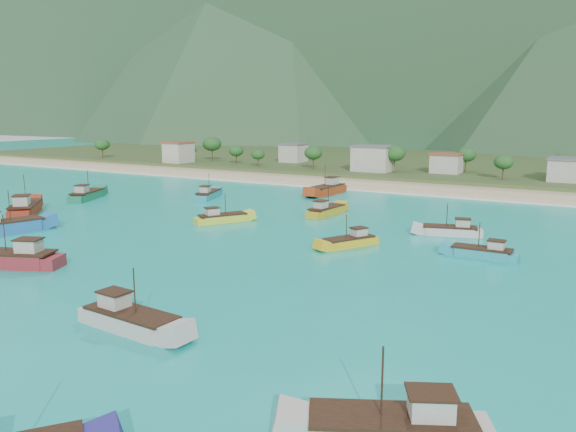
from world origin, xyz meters
The scene contains 19 objects.
ground centered at (0.00, 0.00, 0.00)m, with size 600.00×600.00×0.00m, color #0D9796.
beach centered at (0.00, 79.00, 0.00)m, with size 400.00×18.00×1.20m, color beige.
land centered at (0.00, 140.00, 0.00)m, with size 400.00×110.00×2.40m, color #385123.
surf_line centered at (0.00, 69.50, 0.00)m, with size 400.00×2.50×0.08m, color white.
village centered at (9.75, 100.43, 4.66)m, with size 212.93×30.53×7.28m.
vegetation centered at (-7.35, 103.00, 5.10)m, with size 272.52×25.45×8.67m.
boat_4 centered at (-40.70, 41.32, 0.67)m, with size 5.98×10.27×5.83m.
boat_5 centered at (-45.88, -2.88, 0.89)m, with size 6.76×12.48×7.07m.
boat_6 centered at (25.77, -26.30, 0.74)m, with size 10.87×7.53×6.26m.
boat_7 centered at (21.62, 19.18, 0.51)m, with size 8.40×2.56×4.95m.
boat_9 centered at (-21.05, 60.00, 0.94)m, with size 4.41×12.57×7.31m.
boat_10 centered at (-62.34, 26.98, 0.82)m, with size 7.53×11.65×6.65m.
boat_12 centered at (-21.90, 21.05, 0.58)m, with size 7.05×9.15×5.37m.
boat_13 centered at (-57.09, 8.54, 1.02)m, with size 11.96×12.10×7.76m.
boat_14 centered at (-9.52, 36.17, 0.65)m, with size 3.64×9.95×5.76m.
boat_15 centered at (-27.11, -14.12, 0.86)m, with size 12.07×7.67×6.88m.
boat_19 centered at (14.59, 30.54, 0.57)m, with size 9.38×4.96×5.31m.
boat_20 centered at (0.02, -21.54, 0.71)m, with size 10.47×3.72×6.08m.
boat_22 centered at (4.10, 16.20, 0.52)m, with size 6.25×8.67×5.02m.
Camera 1 is at (35.13, -54.61, 18.68)m, focal length 35.00 mm.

